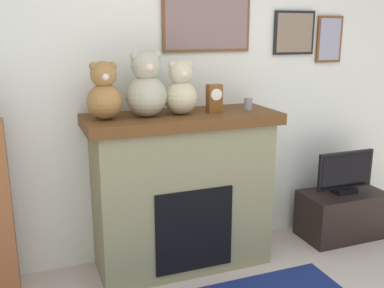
{
  "coord_description": "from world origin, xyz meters",
  "views": [
    {
      "loc": [
        -1.07,
        -1.24,
        1.75
      ],
      "look_at": [
        0.05,
        1.69,
        0.94
      ],
      "focal_mm": 41.52,
      "sensor_mm": 36.0,
      "label": 1
    }
  ],
  "objects_px": {
    "tv_stand": "(341,214)",
    "teddy_bear_tan": "(146,87)",
    "candle_jar": "(248,103)",
    "mantel_clock": "(214,98)",
    "teddy_bear_cream": "(181,90)",
    "fireplace": "(182,191)",
    "teddy_bear_brown": "(104,94)",
    "television": "(345,173)"
  },
  "relations": [
    {
      "from": "tv_stand",
      "to": "candle_jar",
      "type": "xyz_separation_m",
      "value": [
        -0.93,
        0.03,
        1.02
      ]
    },
    {
      "from": "fireplace",
      "to": "television",
      "type": "xyz_separation_m",
      "value": [
        1.45,
        -0.05,
        -0.02
      ]
    },
    {
      "from": "television",
      "to": "teddy_bear_cream",
      "type": "height_order",
      "value": "teddy_bear_cream"
    },
    {
      "from": "fireplace",
      "to": "teddy_bear_tan",
      "type": "bearing_deg",
      "value": -175.98
    },
    {
      "from": "fireplace",
      "to": "mantel_clock",
      "type": "height_order",
      "value": "mantel_clock"
    },
    {
      "from": "mantel_clock",
      "to": "teddy_bear_tan",
      "type": "xyz_separation_m",
      "value": [
        -0.5,
        0.0,
        0.1
      ]
    },
    {
      "from": "candle_jar",
      "to": "fireplace",
      "type": "bearing_deg",
      "value": 178.05
    },
    {
      "from": "teddy_bear_brown",
      "to": "teddy_bear_tan",
      "type": "distance_m",
      "value": 0.29
    },
    {
      "from": "tv_stand",
      "to": "teddy_bear_tan",
      "type": "xyz_separation_m",
      "value": [
        -1.71,
        0.03,
        1.18
      ]
    },
    {
      "from": "fireplace",
      "to": "teddy_bear_cream",
      "type": "xyz_separation_m",
      "value": [
        -0.01,
        -0.02,
        0.75
      ]
    },
    {
      "from": "candle_jar",
      "to": "teddy_bear_brown",
      "type": "xyz_separation_m",
      "value": [
        -1.07,
        -0.0,
        0.13
      ]
    },
    {
      "from": "tv_stand",
      "to": "television",
      "type": "bearing_deg",
      "value": -90.0
    },
    {
      "from": "fireplace",
      "to": "candle_jar",
      "type": "xyz_separation_m",
      "value": [
        0.52,
        -0.02,
        0.63
      ]
    },
    {
      "from": "tv_stand",
      "to": "mantel_clock",
      "type": "distance_m",
      "value": 1.62
    },
    {
      "from": "teddy_bear_brown",
      "to": "fireplace",
      "type": "bearing_deg",
      "value": 1.91
    },
    {
      "from": "candle_jar",
      "to": "teddy_bear_cream",
      "type": "xyz_separation_m",
      "value": [
        -0.53,
        -0.0,
        0.12
      ]
    },
    {
      "from": "teddy_bear_cream",
      "to": "teddy_bear_brown",
      "type": "bearing_deg",
      "value": -180.0
    },
    {
      "from": "mantel_clock",
      "to": "tv_stand",
      "type": "bearing_deg",
      "value": -1.38
    },
    {
      "from": "mantel_clock",
      "to": "teddy_bear_cream",
      "type": "relative_size",
      "value": 0.52
    },
    {
      "from": "teddy_bear_cream",
      "to": "candle_jar",
      "type": "bearing_deg",
      "value": 0.05
    },
    {
      "from": "candle_jar",
      "to": "teddy_bear_tan",
      "type": "distance_m",
      "value": 0.8
    },
    {
      "from": "fireplace",
      "to": "mantel_clock",
      "type": "distance_m",
      "value": 0.72
    },
    {
      "from": "teddy_bear_brown",
      "to": "teddy_bear_cream",
      "type": "bearing_deg",
      "value": 0.0
    },
    {
      "from": "candle_jar",
      "to": "mantel_clock",
      "type": "xyz_separation_m",
      "value": [
        -0.28,
        -0.0,
        0.05
      ]
    },
    {
      "from": "teddy_bear_brown",
      "to": "television",
      "type": "bearing_deg",
      "value": -0.89
    },
    {
      "from": "tv_stand",
      "to": "mantel_clock",
      "type": "height_order",
      "value": "mantel_clock"
    },
    {
      "from": "fireplace",
      "to": "tv_stand",
      "type": "height_order",
      "value": "fireplace"
    },
    {
      "from": "tv_stand",
      "to": "teddy_bear_brown",
      "type": "xyz_separation_m",
      "value": [
        -2.0,
        0.03,
        1.15
      ]
    },
    {
      "from": "mantel_clock",
      "to": "teddy_bear_brown",
      "type": "height_order",
      "value": "teddy_bear_brown"
    },
    {
      "from": "television",
      "to": "tv_stand",
      "type": "bearing_deg",
      "value": 90.0
    },
    {
      "from": "television",
      "to": "teddy_bear_cream",
      "type": "xyz_separation_m",
      "value": [
        -1.46,
        0.03,
        0.77
      ]
    },
    {
      "from": "candle_jar",
      "to": "mantel_clock",
      "type": "relative_size",
      "value": 0.46
    },
    {
      "from": "tv_stand",
      "to": "television",
      "type": "distance_m",
      "value": 0.37
    },
    {
      "from": "fireplace",
      "to": "candle_jar",
      "type": "distance_m",
      "value": 0.82
    },
    {
      "from": "tv_stand",
      "to": "teddy_bear_brown",
      "type": "relative_size",
      "value": 1.84
    },
    {
      "from": "teddy_bear_tan",
      "to": "teddy_bear_cream",
      "type": "bearing_deg",
      "value": 0.02
    },
    {
      "from": "television",
      "to": "teddy_bear_cream",
      "type": "bearing_deg",
      "value": 178.78
    },
    {
      "from": "tv_stand",
      "to": "mantel_clock",
      "type": "xyz_separation_m",
      "value": [
        -1.21,
        0.03,
        1.07
      ]
    },
    {
      "from": "fireplace",
      "to": "teddy_bear_cream",
      "type": "relative_size",
      "value": 3.68
    },
    {
      "from": "teddy_bear_brown",
      "to": "teddy_bear_cream",
      "type": "distance_m",
      "value": 0.53
    },
    {
      "from": "tv_stand",
      "to": "candle_jar",
      "type": "distance_m",
      "value": 1.38
    },
    {
      "from": "candle_jar",
      "to": "tv_stand",
      "type": "bearing_deg",
      "value": -1.86
    }
  ]
}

